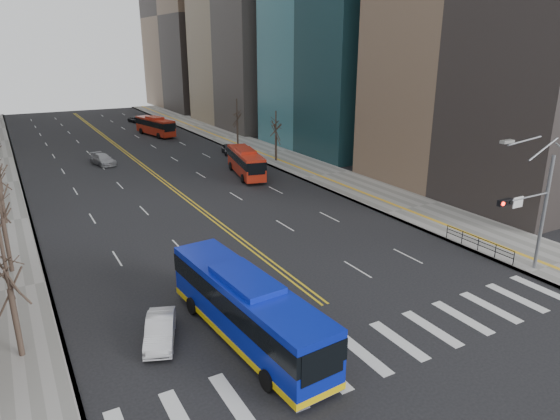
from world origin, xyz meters
name	(u,v)px	position (x,y,z in m)	size (l,w,h in m)	color
ground	(381,347)	(0.00, 0.00, 0.00)	(220.00, 220.00, 0.00)	black
sidewalk_right	(268,153)	(17.50, 45.00, 0.07)	(7.00, 130.00, 0.15)	gray
crosswalk	(381,347)	(0.00, 0.00, 0.01)	(26.70, 4.00, 0.01)	silver
centerline	(127,153)	(0.00, 55.00, 0.01)	(0.55, 100.00, 0.01)	gold
signal_mast	(532,206)	(13.77, 2.00, 4.86)	(5.37, 0.37, 9.39)	gray
pedestrian_railing	(478,242)	(14.30, 6.00, 0.82)	(0.06, 6.06, 1.02)	black
street_trees	(97,149)	(-7.18, 34.55, 4.87)	(35.20, 47.20, 7.60)	#30231D
blue_bus	(247,307)	(-5.63, 4.00, 1.90)	(3.59, 12.67, 3.63)	#0A1CA4
red_bus_near	(246,161)	(9.27, 35.13, 1.77)	(4.29, 10.17, 3.18)	red
red_bus_far	(155,125)	(7.78, 67.29, 1.78)	(4.21, 10.20, 3.19)	red
car_white	(160,330)	(-9.64, 6.00, 0.66)	(1.40, 4.02, 1.33)	silver
car_dark_mid	(229,149)	(12.50, 47.48, 0.68)	(1.61, 4.00, 1.36)	black
car_silver	(103,159)	(-4.31, 49.18, 0.69)	(1.94, 4.78, 1.39)	#96969B
car_dark_far	(135,120)	(8.54, 84.47, 0.53)	(1.76, 3.81, 1.06)	black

